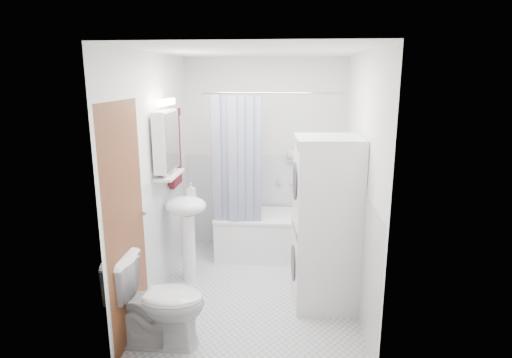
# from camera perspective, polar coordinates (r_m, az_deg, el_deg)

# --- Properties ---
(floor) EXTENTS (2.60, 2.60, 0.00)m
(floor) POSITION_cam_1_polar(r_m,az_deg,el_deg) (4.61, -0.03, -14.64)
(floor) COLOR silver
(floor) RESTS_ON ground
(room_walls) EXTENTS (2.60, 2.60, 2.60)m
(room_walls) POSITION_cam_1_polar(r_m,az_deg,el_deg) (4.12, -0.03, 3.89)
(room_walls) COLOR white
(room_walls) RESTS_ON ground
(wainscot) EXTENTS (1.98, 2.58, 2.58)m
(wainscot) POSITION_cam_1_polar(r_m,az_deg,el_deg) (4.63, 0.28, -6.37)
(wainscot) COLOR white
(wainscot) RESTS_ON ground
(door) EXTENTS (0.05, 2.00, 2.00)m
(door) POSITION_cam_1_polar(r_m,az_deg,el_deg) (3.91, -14.80, -4.46)
(door) COLOR brown
(door) RESTS_ON ground
(bathtub) EXTENTS (1.39, 0.66, 0.53)m
(bathtub) POSITION_cam_1_polar(r_m,az_deg,el_deg) (5.32, 2.29, -7.21)
(bathtub) COLOR white
(bathtub) RESTS_ON ground
(tub_spout) EXTENTS (0.04, 0.12, 0.04)m
(tub_spout) POSITION_cam_1_polar(r_m,az_deg,el_deg) (5.46, 4.60, -0.52)
(tub_spout) COLOR silver
(tub_spout) RESTS_ON room_walls
(curtain_rod) EXTENTS (1.57, 0.02, 0.02)m
(curtain_rod) POSITION_cam_1_polar(r_m,az_deg,el_deg) (4.70, 2.33, 11.39)
(curtain_rod) COLOR silver
(curtain_rod) RESTS_ON room_walls
(shower_curtain) EXTENTS (0.55, 0.02, 1.45)m
(shower_curtain) POSITION_cam_1_polar(r_m,az_deg,el_deg) (4.83, -2.63, 2.47)
(shower_curtain) COLOR #16204E
(shower_curtain) RESTS_ON curtain_rod
(sink) EXTENTS (0.44, 0.37, 1.04)m
(sink) POSITION_cam_1_polar(r_m,az_deg,el_deg) (4.61, -9.25, -5.27)
(sink) COLOR white
(sink) RESTS_ON ground
(medicine_cabinet) EXTENTS (0.13, 0.50, 0.71)m
(medicine_cabinet) POSITION_cam_1_polar(r_m,az_deg,el_deg) (4.37, -11.87, 5.22)
(medicine_cabinet) COLOR white
(medicine_cabinet) RESTS_ON room_walls
(shelf) EXTENTS (0.18, 0.54, 0.02)m
(shelf) POSITION_cam_1_polar(r_m,az_deg,el_deg) (4.43, -11.45, 0.55)
(shelf) COLOR silver
(shelf) RESTS_ON room_walls
(shower_caddy) EXTENTS (0.22, 0.06, 0.02)m
(shower_caddy) POSITION_cam_1_polar(r_m,az_deg,el_deg) (5.38, 5.19, 2.51)
(shower_caddy) COLOR silver
(shower_caddy) RESTS_ON room_walls
(towel) EXTENTS (0.07, 0.36, 0.86)m
(towel) POSITION_cam_1_polar(r_m,az_deg,el_deg) (4.78, -10.82, 4.25)
(towel) COLOR #59141B
(towel) RESTS_ON room_walls
(washer_dryer) EXTENTS (0.64, 0.63, 1.65)m
(washer_dryer) POSITION_cam_1_polar(r_m,az_deg,el_deg) (4.12, 9.23, -5.82)
(washer_dryer) COLOR white
(washer_dryer) RESTS_ON ground
(toilet) EXTENTS (0.78, 0.44, 0.76)m
(toilet) POSITION_cam_1_polar(r_m,az_deg,el_deg) (3.73, -12.89, -15.64)
(toilet) COLOR white
(toilet) RESTS_ON ground
(soap_pump) EXTENTS (0.08, 0.17, 0.08)m
(soap_pump) POSITION_cam_1_polar(r_m,az_deg,el_deg) (4.59, -8.63, -2.11)
(soap_pump) COLOR gray
(soap_pump) RESTS_ON sink
(shelf_bottle) EXTENTS (0.07, 0.18, 0.07)m
(shelf_bottle) POSITION_cam_1_polar(r_m,az_deg,el_deg) (4.28, -12.04, 0.71)
(shelf_bottle) COLOR gray
(shelf_bottle) RESTS_ON shelf
(shelf_cup) EXTENTS (0.10, 0.09, 0.10)m
(shelf_cup) POSITION_cam_1_polar(r_m,az_deg,el_deg) (4.53, -11.07, 1.66)
(shelf_cup) COLOR gray
(shelf_cup) RESTS_ON shelf
(shampoo_a) EXTENTS (0.13, 0.17, 0.13)m
(shampoo_a) POSITION_cam_1_polar(r_m,az_deg,el_deg) (5.37, 4.84, 3.32)
(shampoo_a) COLOR gray
(shampoo_a) RESTS_ON shower_caddy
(shampoo_b) EXTENTS (0.08, 0.21, 0.08)m
(shampoo_b) POSITION_cam_1_polar(r_m,az_deg,el_deg) (5.38, 6.11, 3.02)
(shampoo_b) COLOR #26539A
(shampoo_b) RESTS_ON shower_caddy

